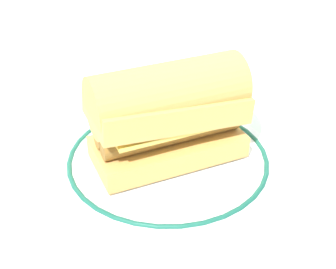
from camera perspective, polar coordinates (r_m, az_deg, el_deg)
The scene contains 3 objects.
ground_plane at distance 0.53m, azimuth -0.96°, elevation -6.33°, with size 1.50×1.50×0.00m, color silver.
plate at distance 0.56m, azimuth -0.00°, elevation -3.18°, with size 0.26×0.26×0.01m.
sausage_sandwich at distance 0.52m, azimuth -0.00°, elevation 2.87°, with size 0.19×0.13×0.12m.
Camera 1 is at (-0.04, -0.41, 0.34)m, focal length 49.25 mm.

